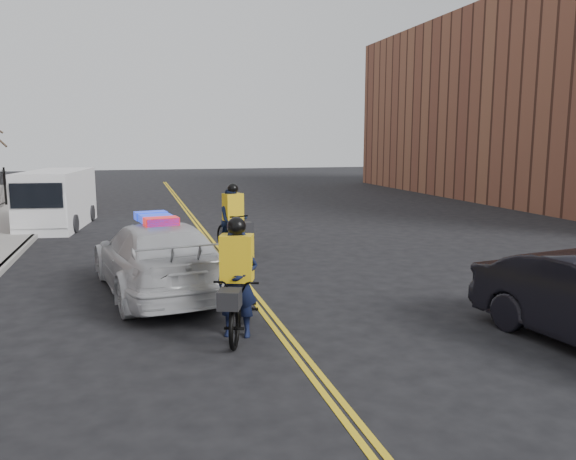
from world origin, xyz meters
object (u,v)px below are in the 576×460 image
Objects in this scene: police_cruiser at (157,257)px; cyclist_far at (233,225)px; cargo_van at (56,200)px; cyclist_near at (237,295)px.

police_cruiser is 4.88m from cyclist_far.
cargo_van is at bearing -82.49° from police_cruiser.
cyclist_near is at bearing -64.72° from cargo_van.
cyclist_far is (5.96, -6.94, -0.26)m from cargo_van.
cyclist_far is (1.24, 7.52, 0.11)m from cyclist_near.
cargo_van is at bearing 112.92° from cyclist_far.
police_cruiser is 11.67m from cargo_van.
cyclist_far reaches higher than cyclist_near.
police_cruiser is at bearing 130.23° from cyclist_near.
cargo_van reaches higher than cyclist_near.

